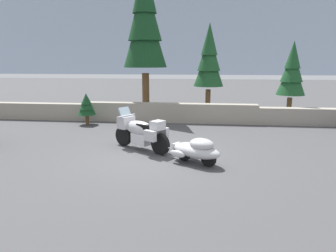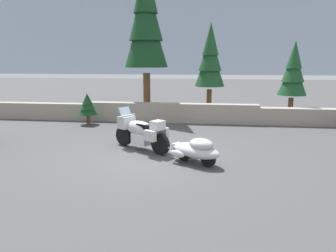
% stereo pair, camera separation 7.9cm
% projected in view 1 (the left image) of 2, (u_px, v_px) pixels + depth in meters
% --- Properties ---
extents(ground_plane, '(80.00, 80.00, 0.00)m').
position_uv_depth(ground_plane, '(152.00, 155.00, 9.24)').
color(ground_plane, '#424244').
extents(stone_guard_wall, '(24.00, 0.58, 0.90)m').
position_uv_depth(stone_guard_wall, '(174.00, 114.00, 14.16)').
color(stone_guard_wall, gray).
rests_on(stone_guard_wall, ground).
extents(distant_ridgeline, '(240.00, 80.00, 16.00)m').
position_uv_depth(distant_ridgeline, '(200.00, 45.00, 99.92)').
color(distant_ridgeline, '#99A8BF').
rests_on(distant_ridgeline, ground).
extents(touring_motorcycle, '(2.02, 1.47, 1.33)m').
position_uv_depth(touring_motorcycle, '(141.00, 131.00, 9.71)').
color(touring_motorcycle, black).
rests_on(touring_motorcycle, ground).
extents(car_shaped_trailer, '(2.05, 1.49, 0.76)m').
position_uv_depth(car_shaped_trailer, '(196.00, 149.00, 8.42)').
color(car_shaped_trailer, black).
rests_on(car_shaped_trailer, ground).
extents(pine_tree_tall, '(2.15, 2.15, 7.72)m').
position_uv_depth(pine_tree_tall, '(145.00, 19.00, 14.62)').
color(pine_tree_tall, brown).
rests_on(pine_tree_tall, ground).
extents(pine_tree_secondary, '(1.54, 1.54, 4.73)m').
position_uv_depth(pine_tree_secondary, '(209.00, 58.00, 15.44)').
color(pine_tree_secondary, brown).
rests_on(pine_tree_secondary, ground).
extents(pine_tree_far_right, '(1.34, 1.34, 3.77)m').
position_uv_depth(pine_tree_far_right, '(292.00, 71.00, 14.32)').
color(pine_tree_far_right, brown).
rests_on(pine_tree_far_right, ground).
extents(pine_sapling_near, '(0.85, 0.85, 1.42)m').
position_uv_depth(pine_sapling_near, '(87.00, 105.00, 13.52)').
color(pine_sapling_near, brown).
rests_on(pine_sapling_near, ground).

